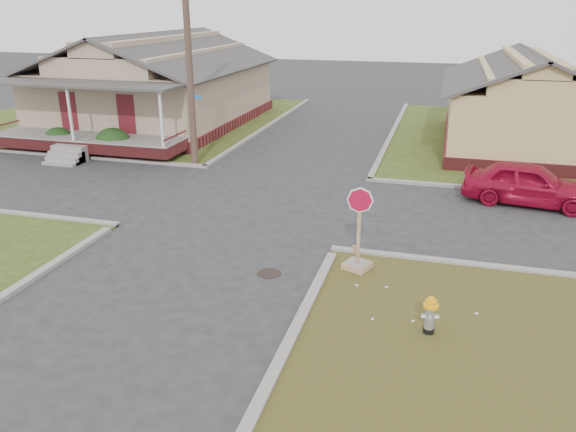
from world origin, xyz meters
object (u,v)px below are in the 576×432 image
(fire_hydrant, at_px, (430,313))
(red_sedan, at_px, (529,184))
(stop_sign, at_px, (358,251))
(utility_pole, at_px, (189,57))

(fire_hydrant, bearing_deg, red_sedan, 63.49)
(red_sedan, bearing_deg, fire_hydrant, 171.24)
(stop_sign, xyz_separation_m, red_sedan, (4.98, 6.95, 0.22))
(stop_sign, distance_m, red_sedan, 8.55)
(utility_pole, relative_size, red_sedan, 2.02)
(stop_sign, relative_size, red_sedan, 0.51)
(fire_hydrant, xyz_separation_m, stop_sign, (-1.99, 2.72, 0.01))
(red_sedan, bearing_deg, utility_pole, 91.74)
(fire_hydrant, bearing_deg, stop_sign, 116.81)
(fire_hydrant, relative_size, stop_sign, 0.38)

